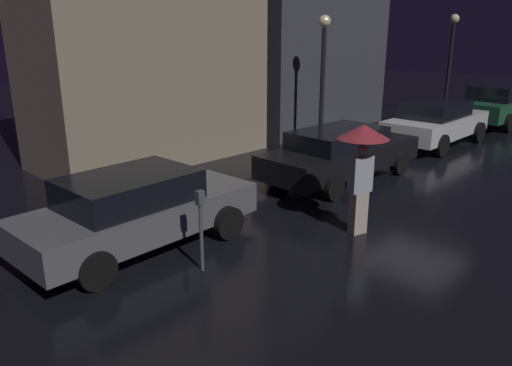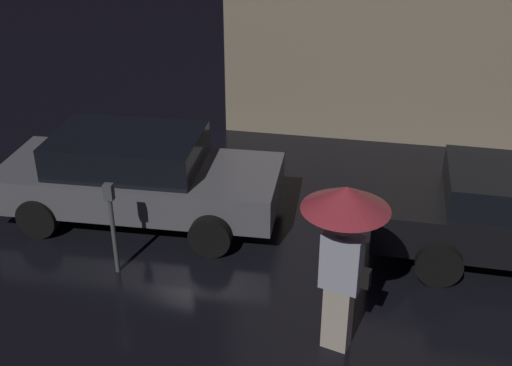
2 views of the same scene
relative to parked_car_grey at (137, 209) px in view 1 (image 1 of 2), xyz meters
name	(u,v)px [view 1 (image 1 of 2)]	position (x,y,z in m)	size (l,w,h in m)	color
ground_plane	(421,175)	(7.63, -1.40, -0.71)	(60.00, 60.00, 0.00)	black
building_facade_left	(145,8)	(3.77, 5.10, 3.48)	(6.52, 3.00, 8.37)	gray
building_facade_right	(308,11)	(10.78, 5.10, 3.56)	(6.25, 3.00, 8.54)	#3D3D47
parked_car_grey	(137,209)	(0.00, 0.00, 0.00)	(4.26, 1.88, 1.35)	slate
parked_car_black	(340,153)	(5.83, -0.09, -0.01)	(4.69, 1.88, 1.31)	black
parked_car_white	(436,122)	(11.19, -0.02, 0.05)	(4.46, 1.93, 1.41)	silver
parked_car_green	(499,104)	(16.44, -0.07, 0.10)	(4.65, 2.05, 1.55)	#1E5638
pedestrian_with_umbrella	(362,152)	(3.23, -2.37, 0.85)	(0.94, 0.94, 2.07)	beige
parking_meter	(201,222)	(0.21, -1.48, 0.11)	(0.12, 0.10, 1.33)	#4C5154
street_lamp_near	(323,63)	(8.09, 2.28, 1.95)	(0.37, 0.37, 4.05)	black
street_lamp_far	(451,48)	(17.17, 2.42, 2.13)	(0.39, 0.39, 4.22)	black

